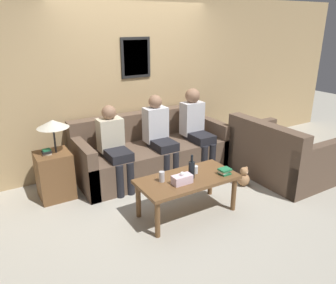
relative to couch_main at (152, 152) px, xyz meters
name	(u,v)px	position (x,y,z in m)	size (l,w,h in m)	color
ground_plane	(170,184)	(0.00, -0.55, -0.31)	(16.00, 16.00, 0.00)	#ADA899
wall_back	(135,84)	(0.00, 0.50, 0.99)	(9.00, 0.08, 2.60)	tan
couch_main	(152,152)	(0.00, 0.00, 0.00)	(2.32, 0.94, 0.88)	brown
couch_side	(278,157)	(1.53, -1.15, 0.00)	(0.94, 1.35, 0.88)	brown
coffee_table	(187,183)	(-0.22, -1.30, 0.10)	(1.19, 0.58, 0.48)	brown
side_table_with_lamp	(54,169)	(-1.47, -0.06, 0.09)	(0.47, 0.43, 1.06)	brown
wine_bottle	(192,169)	(-0.18, -1.33, 0.28)	(0.07, 0.07, 0.29)	black
drinking_glass	(195,170)	(-0.06, -1.24, 0.22)	(0.07, 0.07, 0.09)	silver
book_stack	(225,171)	(0.23, -1.45, 0.21)	(0.15, 0.12, 0.07)	#237547
soda_can	(162,177)	(-0.52, -1.23, 0.23)	(0.07, 0.07, 0.12)	#BCBCC1
tissue_box	(182,179)	(-0.35, -1.39, 0.22)	(0.23, 0.12, 0.15)	silver
person_left	(114,144)	(-0.68, -0.19, 0.32)	(0.34, 0.61, 1.15)	black
person_middle	(159,134)	(0.04, -0.18, 0.35)	(0.34, 0.60, 1.22)	black
person_right	(196,125)	(0.70, -0.18, 0.38)	(0.34, 0.62, 1.25)	black
teddy_bear	(244,177)	(0.89, -1.11, -0.19)	(0.18, 0.18, 0.28)	#A87A51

